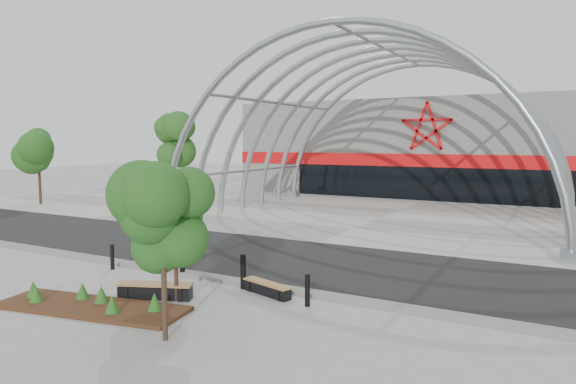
# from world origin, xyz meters

# --- Properties ---
(ground) EXTENTS (140.00, 140.00, 0.00)m
(ground) POSITION_xyz_m (0.00, 0.00, 0.00)
(ground) COLOR gray
(ground) RESTS_ON ground
(road) EXTENTS (140.00, 7.00, 0.02)m
(road) POSITION_xyz_m (0.00, 3.50, 0.01)
(road) COLOR black
(road) RESTS_ON ground
(forecourt) EXTENTS (60.00, 17.00, 0.04)m
(forecourt) POSITION_xyz_m (0.00, 15.50, 0.02)
(forecourt) COLOR gray
(forecourt) RESTS_ON ground
(kerb) EXTENTS (60.00, 0.50, 0.12)m
(kerb) POSITION_xyz_m (0.00, -0.25, 0.06)
(kerb) COLOR slate
(kerb) RESTS_ON ground
(arena_building) EXTENTS (34.00, 15.24, 8.00)m
(arena_building) POSITION_xyz_m (0.00, 33.45, 3.99)
(arena_building) COLOR slate
(arena_building) RESTS_ON ground
(vault_canopy) EXTENTS (20.80, 15.80, 20.36)m
(vault_canopy) POSITION_xyz_m (0.00, 15.50, 0.02)
(vault_canopy) COLOR #959B9F
(vault_canopy) RESTS_ON ground
(planting_bed) EXTENTS (5.71, 2.66, 0.58)m
(planting_bed) POSITION_xyz_m (-1.69, -4.33, 0.14)
(planting_bed) COLOR black
(planting_bed) RESTS_ON ground
(street_tree_0) EXTENTS (1.64, 1.64, 3.73)m
(street_tree_0) POSITION_xyz_m (-0.02, -2.65, 2.68)
(street_tree_0) COLOR black
(street_tree_0) RESTS_ON ground
(street_tree_1) EXTENTS (1.60, 1.60, 3.79)m
(street_tree_1) POSITION_xyz_m (1.73, -5.03, 2.72)
(street_tree_1) COLOR black
(street_tree_1) RESTS_ON ground
(bench_0) EXTENTS (2.24, 1.31, 0.47)m
(bench_0) POSITION_xyz_m (-0.72, -2.78, 0.23)
(bench_0) COLOR black
(bench_0) RESTS_ON ground
(bench_1) EXTENTS (1.85, 0.91, 0.38)m
(bench_1) POSITION_xyz_m (1.97, -0.85, 0.19)
(bench_1) COLOR black
(bench_1) RESTS_ON ground
(bollard_0) EXTENTS (0.15, 0.15, 0.92)m
(bollard_0) POSITION_xyz_m (-4.52, -0.94, 0.46)
(bollard_0) COLOR black
(bollard_0) RESTS_ON ground
(bollard_1) EXTENTS (0.14, 0.14, 0.87)m
(bollard_1) POSITION_xyz_m (-3.49, 0.34, 0.44)
(bollard_1) COLOR black
(bollard_1) RESTS_ON ground
(bollard_2) EXTENTS (0.18, 0.18, 1.15)m
(bollard_2) POSITION_xyz_m (-1.80, -0.31, 0.57)
(bollard_2) COLOR black
(bollard_2) RESTS_ON ground
(bollard_3) EXTENTS (0.18, 0.18, 1.11)m
(bollard_3) POSITION_xyz_m (0.97, -0.65, 0.55)
(bollard_3) COLOR black
(bollard_3) RESTS_ON ground
(bollard_4) EXTENTS (0.15, 0.15, 0.91)m
(bollard_4) POSITION_xyz_m (3.52, -1.23, 0.46)
(bollard_4) COLOR black
(bollard_4) RESTS_ON ground
(bg_tree_0) EXTENTS (3.00, 3.00, 6.45)m
(bg_tree_0) POSITION_xyz_m (-20.00, 20.00, 4.64)
(bg_tree_0) COLOR black
(bg_tree_0) RESTS_ON ground
(bg_tree_2) EXTENTS (2.55, 2.55, 5.38)m
(bg_tree_2) POSITION_xyz_m (-24.00, 10.00, 3.86)
(bg_tree_2) COLOR black
(bg_tree_2) RESTS_ON ground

